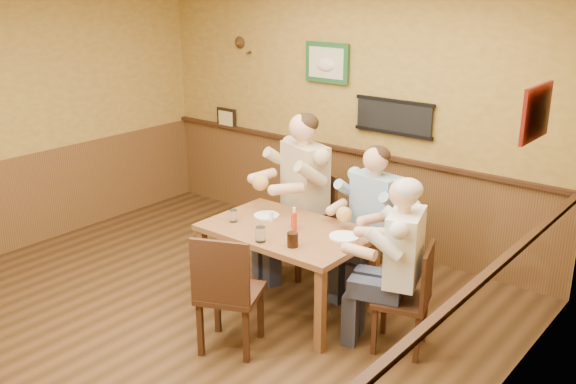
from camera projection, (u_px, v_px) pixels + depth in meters
name	position (u px, v px, depth m)	size (l,w,h in m)	color
room	(189.00, 126.00, 4.94)	(5.02, 5.03, 2.81)	#34210F
dining_table	(287.00, 238.00, 5.48)	(1.40, 0.90, 0.75)	brown
chair_back_left	(305.00, 224.00, 6.24)	(0.46, 0.46, 1.00)	#3D2213
chair_back_right	(374.00, 248.00, 5.82)	(0.40, 0.40, 0.88)	#3D2213
chair_right_end	(401.00, 297.00, 4.93)	(0.40, 0.40, 0.88)	#3D2213
chair_near_side	(230.00, 290.00, 4.93)	(0.45, 0.45, 0.98)	#3D2213
diner_tan_shirt	(305.00, 203.00, 6.17)	(0.66, 0.66, 1.43)	#CFB78E
diner_blue_polo	(375.00, 229.00, 5.76)	(0.58, 0.58, 1.25)	#7D9EBC
diner_white_elder	(403.00, 275.00, 4.87)	(0.58, 0.58, 1.25)	silver
water_glass_left	(233.00, 216.00, 5.58)	(0.07, 0.07, 0.11)	white
water_glass_mid	(260.00, 234.00, 5.16)	(0.08, 0.08, 0.13)	white
cola_tumbler	(293.00, 240.00, 5.06)	(0.09, 0.09, 0.12)	black
hot_sauce_bottle	(294.00, 220.00, 5.38)	(0.04, 0.04, 0.18)	red
salt_shaker	(272.00, 216.00, 5.61)	(0.03, 0.03, 0.09)	white
pepper_shaker	(294.00, 221.00, 5.47)	(0.04, 0.04, 0.10)	black
plate_far_left	(267.00, 215.00, 5.72)	(0.23, 0.23, 0.02)	white
plate_far_right	(344.00, 237.00, 5.26)	(0.25, 0.25, 0.02)	white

